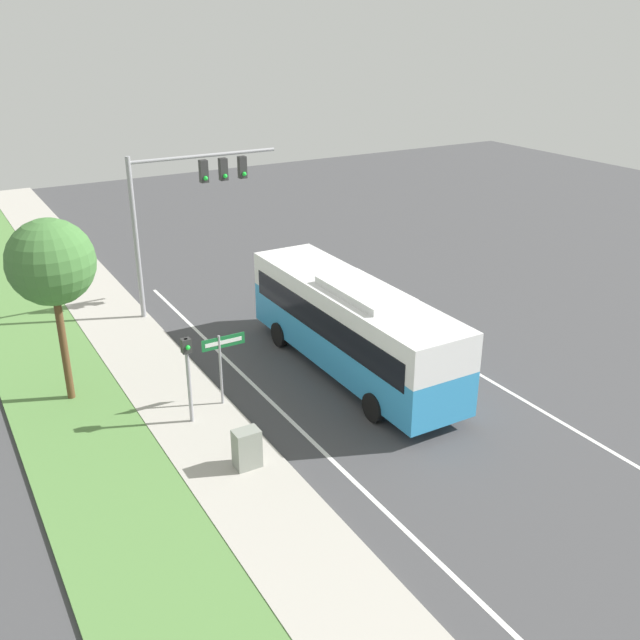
# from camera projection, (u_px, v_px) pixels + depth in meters

# --- Properties ---
(ground_plane) EXTENTS (80.00, 80.00, 0.00)m
(ground_plane) POSITION_uv_depth(u_px,v_px,m) (415.00, 414.00, 22.49)
(ground_plane) COLOR #424244
(sidewalk) EXTENTS (2.80, 80.00, 0.12)m
(sidewalk) POSITION_uv_depth(u_px,v_px,m) (235.00, 470.00, 19.60)
(sidewalk) COLOR #ADA89E
(sidewalk) RESTS_ON ground_plane
(grass_verge) EXTENTS (3.60, 80.00, 0.10)m
(grass_verge) POSITION_uv_depth(u_px,v_px,m) (119.00, 507.00, 18.13)
(grass_verge) COLOR #568442
(grass_verge) RESTS_ON ground_plane
(lane_divider_near) EXTENTS (0.14, 30.00, 0.01)m
(lane_divider_near) POSITION_uv_depth(u_px,v_px,m) (317.00, 445.00, 20.83)
(lane_divider_near) COLOR silver
(lane_divider_near) RESTS_ON ground_plane
(lane_divider_far) EXTENTS (0.14, 30.00, 0.01)m
(lane_divider_far) POSITION_uv_depth(u_px,v_px,m) (500.00, 386.00, 24.16)
(lane_divider_far) COLOR silver
(lane_divider_far) RESTS_ON ground_plane
(bus) EXTENTS (2.62, 10.27, 3.41)m
(bus) POSITION_uv_depth(u_px,v_px,m) (351.00, 322.00, 24.47)
(bus) COLOR #3393D1
(bus) RESTS_ON ground_plane
(signal_gantry) EXTENTS (6.30, 0.41, 6.70)m
(signal_gantry) POSITION_uv_depth(u_px,v_px,m) (184.00, 196.00, 28.67)
(signal_gantry) COLOR #939399
(signal_gantry) RESTS_ON ground_plane
(pedestrian_signal) EXTENTS (0.28, 0.34, 2.88)m
(pedestrian_signal) POSITION_uv_depth(u_px,v_px,m) (188.00, 367.00, 21.15)
(pedestrian_signal) COLOR #939399
(pedestrian_signal) RESTS_ON ground_plane
(street_sign) EXTENTS (1.44, 0.08, 2.49)m
(street_sign) POSITION_uv_depth(u_px,v_px,m) (222.00, 356.00, 22.28)
(street_sign) COLOR #939399
(street_sign) RESTS_ON ground_plane
(utility_cabinet) EXTENTS (0.72, 0.51, 1.13)m
(utility_cabinet) POSITION_uv_depth(u_px,v_px,m) (247.00, 448.00, 19.45)
(utility_cabinet) COLOR gray
(utility_cabinet) RESTS_ON sidewalk
(roadside_tree) EXTENTS (2.68, 2.68, 5.98)m
(roadside_tree) POSITION_uv_depth(u_px,v_px,m) (51.00, 263.00, 21.49)
(roadside_tree) COLOR brown
(roadside_tree) RESTS_ON grass_verge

